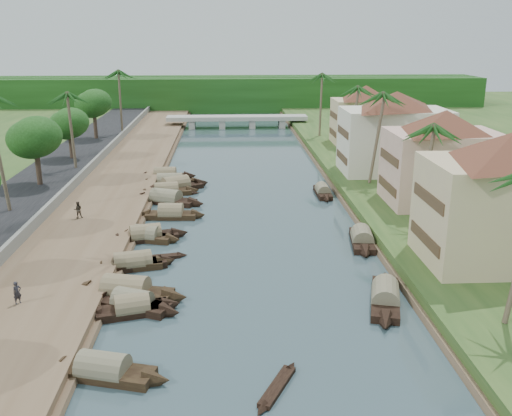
{
  "coord_description": "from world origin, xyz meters",
  "views": [
    {
      "loc": [
        -2.17,
        -42.46,
        18.32
      ],
      "look_at": [
        0.6,
        10.44,
        2.0
      ],
      "focal_mm": 40.0,
      "sensor_mm": 36.0,
      "label": 1
    }
  ],
  "objects_px": {
    "bridge": "(237,119)",
    "building_near": "(507,197)",
    "person_near": "(17,293)",
    "sampan_1": "(132,309)",
    "sampan_0": "(103,371)"
  },
  "relations": [
    {
      "from": "building_near",
      "to": "sampan_1",
      "type": "relative_size",
      "value": 2.13
    },
    {
      "from": "sampan_0",
      "to": "sampan_1",
      "type": "xyz_separation_m",
      "value": [
        0.45,
        7.4,
        -0.0
      ]
    },
    {
      "from": "bridge",
      "to": "sampan_0",
      "type": "xyz_separation_m",
      "value": [
        -9.18,
        -86.56,
        -1.31
      ]
    },
    {
      "from": "bridge",
      "to": "sampan_0",
      "type": "height_order",
      "value": "bridge"
    },
    {
      "from": "bridge",
      "to": "sampan_1",
      "type": "relative_size",
      "value": 4.02
    },
    {
      "from": "bridge",
      "to": "sampan_0",
      "type": "bearing_deg",
      "value": -96.05
    },
    {
      "from": "bridge",
      "to": "person_near",
      "type": "distance_m",
      "value": 80.45
    },
    {
      "from": "bridge",
      "to": "sampan_1",
      "type": "height_order",
      "value": "bridge"
    },
    {
      "from": "sampan_0",
      "to": "sampan_1",
      "type": "distance_m",
      "value": 7.41
    },
    {
      "from": "building_near",
      "to": "sampan_1",
      "type": "xyz_separation_m",
      "value": [
        -27.73,
        -5.16,
        -5.97
      ]
    },
    {
      "from": "bridge",
      "to": "person_near",
      "type": "bearing_deg",
      "value": -101.76
    },
    {
      "from": "building_near",
      "to": "person_near",
      "type": "height_order",
      "value": "building_near"
    },
    {
      "from": "building_near",
      "to": "sampan_1",
      "type": "height_order",
      "value": "building_near"
    },
    {
      "from": "sampan_0",
      "to": "sampan_1",
      "type": "relative_size",
      "value": 1.17
    },
    {
      "from": "bridge",
      "to": "building_near",
      "type": "bearing_deg",
      "value": -75.61
    }
  ]
}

